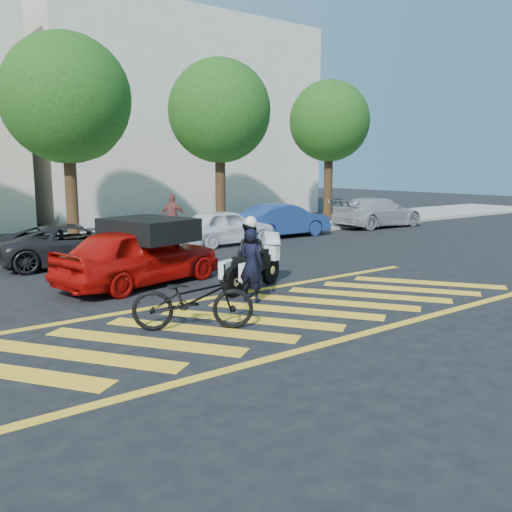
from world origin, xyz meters
TOP-DOWN VIEW (x-y plane):
  - ground at (0.00, 0.00)m, footprint 90.00×90.00m
  - sidewalk at (0.00, 12.00)m, footprint 60.00×5.00m
  - crosswalk at (-0.04, 0.00)m, footprint 12.33×4.00m
  - building_right at (9.00, 21.00)m, footprint 16.00×8.00m
  - tree_center at (0.13, 12.06)m, footprint 4.60×4.60m
  - tree_right at (6.63, 12.06)m, footprint 4.40×4.40m
  - tree_far_right at (13.13, 12.06)m, footprint 4.00×4.00m
  - officer_bike at (0.26, 1.14)m, footprint 0.59×0.68m
  - bicycle at (-1.78, 0.11)m, footprint 2.23×1.75m
  - police_motorcycle at (0.89, 1.99)m, footprint 2.20×1.22m
  - officer_moto at (0.87, 2.00)m, footprint 0.86×0.95m
  - red_convertible at (-0.97, 4.08)m, footprint 4.59×2.75m
  - parked_mid_left at (-1.32, 7.80)m, footprint 4.50×2.36m
  - parked_mid_right at (4.50, 8.58)m, footprint 3.89×1.59m
  - parked_right at (7.67, 9.10)m, footprint 4.15×1.47m
  - parked_far_right at (13.60, 9.20)m, footprint 4.91×2.11m
  - pedestrian_right at (3.32, 10.44)m, footprint 1.03×0.92m

SIDE VIEW (x-z plane):
  - ground at x=0.00m, z-range 0.00..0.00m
  - crosswalk at x=-0.04m, z-range 0.00..0.01m
  - sidewalk at x=0.00m, z-range 0.00..0.15m
  - police_motorcycle at x=0.89m, z-range 0.04..1.06m
  - bicycle at x=-1.78m, z-range 0.00..1.13m
  - parked_mid_left at x=-1.32m, z-range 0.00..1.21m
  - parked_mid_right at x=4.50m, z-range 0.00..1.32m
  - parked_right at x=7.67m, z-range 0.00..1.36m
  - parked_far_right at x=13.60m, z-range 0.00..1.41m
  - red_convertible at x=-0.97m, z-range 0.00..1.46m
  - officer_bike at x=0.26m, z-range 0.00..1.58m
  - officer_moto at x=0.87m, z-range 0.00..1.61m
  - pedestrian_right at x=3.32m, z-range 0.15..1.82m
  - tree_far_right at x=13.13m, z-range 1.39..8.49m
  - tree_right at x=6.63m, z-range 1.34..8.75m
  - tree_center at x=0.13m, z-range 1.31..8.88m
  - building_right at x=9.00m, z-range 0.00..11.00m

